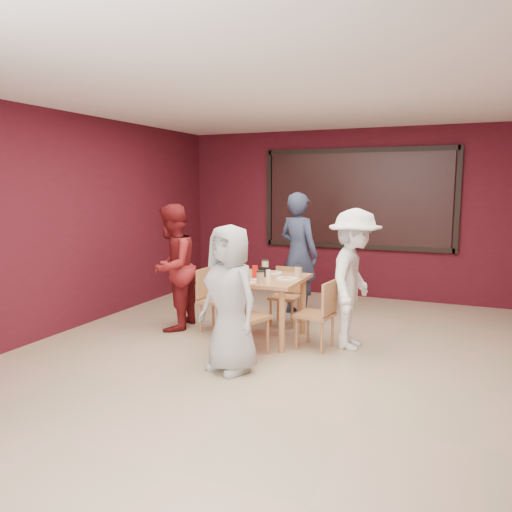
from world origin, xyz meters
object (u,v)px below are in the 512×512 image
at_px(dining_table, 263,285).
at_px(diner_front, 230,299).
at_px(diner_left, 172,267).
at_px(diner_back, 299,254).
at_px(chair_right, 320,311).
at_px(diner_right, 354,279).
at_px(chair_back, 286,292).
at_px(chair_front, 241,313).
at_px(chair_left, 213,296).

height_order(dining_table, diner_front, diner_front).
distance_m(dining_table, diner_left, 1.26).
bearing_deg(dining_table, diner_back, 89.33).
bearing_deg(diner_front, chair_right, 78.17).
bearing_deg(diner_right, chair_back, 57.45).
distance_m(chair_front, diner_left, 1.47).
distance_m(chair_left, diner_right, 1.85).
height_order(chair_left, chair_right, chair_left).
distance_m(chair_front, chair_left, 1.09).
height_order(chair_front, chair_back, chair_front).
height_order(dining_table, chair_left, dining_table).
bearing_deg(dining_table, diner_front, -84.83).
bearing_deg(diner_front, diner_right, 72.22).
bearing_deg(diner_right, diner_front, 140.48).
xyz_separation_m(chair_left, diner_left, (-0.52, -0.13, 0.36)).
xyz_separation_m(dining_table, diner_right, (1.08, 0.11, 0.13)).
bearing_deg(diner_front, dining_table, 116.24).
bearing_deg(diner_back, dining_table, 110.51).
bearing_deg(diner_back, chair_front, 111.62).
height_order(chair_back, diner_right, diner_right).
bearing_deg(diner_back, diner_front, 113.19).
relative_size(chair_left, diner_left, 0.50).
distance_m(chair_left, chair_right, 1.50).
bearing_deg(chair_front, chair_right, 39.23).
distance_m(chair_back, diner_left, 1.57).
height_order(chair_front, diner_front, diner_front).
xyz_separation_m(chair_back, chair_right, (0.72, -0.86, 0.02)).
xyz_separation_m(chair_back, diner_back, (-0.02, 0.56, 0.45)).
relative_size(chair_right, diner_left, 0.49).
xyz_separation_m(dining_table, chair_left, (-0.74, 0.08, -0.22)).
distance_m(dining_table, chair_back, 0.80).
height_order(diner_back, diner_right, diner_back).
relative_size(dining_table, chair_back, 1.27).
distance_m(chair_back, diner_front, 1.90).
xyz_separation_m(chair_back, diner_front, (0.07, -1.87, 0.31)).
relative_size(chair_front, diner_front, 0.58).
distance_m(chair_right, diner_left, 2.04).
distance_m(chair_back, diner_back, 0.72).
relative_size(chair_front, diner_left, 0.53).
relative_size(chair_left, diner_back, 0.46).
bearing_deg(chair_right, chair_front, -140.77).
distance_m(dining_table, diner_right, 1.10).
bearing_deg(diner_front, chair_back, 113.10).
height_order(dining_table, diner_left, diner_left).
height_order(diner_front, diner_back, diner_back).
bearing_deg(diner_right, diner_left, 93.27).
xyz_separation_m(chair_right, diner_right, (0.33, 0.21, 0.36)).
bearing_deg(chair_back, diner_right, -31.88).
xyz_separation_m(chair_back, diner_right, (1.05, -0.65, 0.37)).
xyz_separation_m(chair_front, diner_front, (0.07, -0.42, 0.25)).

